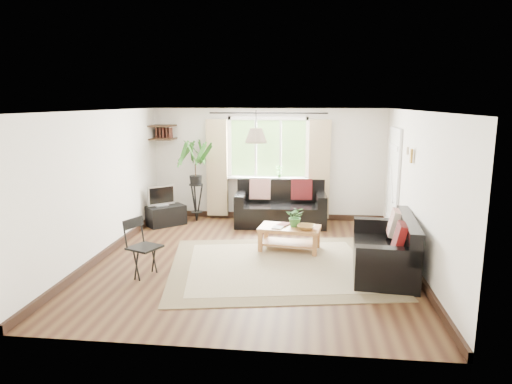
# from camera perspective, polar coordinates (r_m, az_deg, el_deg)

# --- Properties ---
(floor) EXTENTS (5.50, 5.50, 0.00)m
(floor) POSITION_cam_1_polar(r_m,az_deg,el_deg) (7.52, -0.34, -8.47)
(floor) COLOR black
(floor) RESTS_ON ground
(ceiling) EXTENTS (5.50, 5.50, 0.00)m
(ceiling) POSITION_cam_1_polar(r_m,az_deg,el_deg) (7.08, -0.37, 10.14)
(ceiling) COLOR white
(ceiling) RESTS_ON floor
(wall_back) EXTENTS (5.00, 0.02, 2.40)m
(wall_back) POSITION_cam_1_polar(r_m,az_deg,el_deg) (9.91, 1.52, 3.48)
(wall_back) COLOR silver
(wall_back) RESTS_ON floor
(wall_front) EXTENTS (5.00, 0.02, 2.40)m
(wall_front) POSITION_cam_1_polar(r_m,az_deg,el_deg) (4.56, -4.46, -5.81)
(wall_front) COLOR silver
(wall_front) RESTS_ON floor
(wall_left) EXTENTS (0.02, 5.50, 2.40)m
(wall_left) POSITION_cam_1_polar(r_m,az_deg,el_deg) (7.89, -18.69, 0.90)
(wall_left) COLOR silver
(wall_left) RESTS_ON floor
(wall_right) EXTENTS (0.02, 5.50, 2.40)m
(wall_right) POSITION_cam_1_polar(r_m,az_deg,el_deg) (7.35, 19.40, 0.12)
(wall_right) COLOR silver
(wall_right) RESTS_ON floor
(rug) EXTENTS (3.77, 3.39, 0.02)m
(rug) POSITION_cam_1_polar(r_m,az_deg,el_deg) (7.24, 2.76, -9.20)
(rug) COLOR beige
(rug) RESTS_ON floor
(window) EXTENTS (2.50, 0.16, 2.16)m
(window) POSITION_cam_1_polar(r_m,az_deg,el_deg) (9.82, 1.51, 5.47)
(window) COLOR white
(window) RESTS_ON wall_back
(door) EXTENTS (0.06, 0.96, 2.06)m
(door) POSITION_cam_1_polar(r_m,az_deg,el_deg) (9.01, 16.77, 0.94)
(door) COLOR silver
(door) RESTS_ON wall_right
(corner_shelf) EXTENTS (0.50, 0.50, 0.34)m
(corner_shelf) POSITION_cam_1_polar(r_m,az_deg,el_deg) (10.04, -11.59, 7.32)
(corner_shelf) COLOR black
(corner_shelf) RESTS_ON wall_back
(pendant_lamp) EXTENTS (0.36, 0.36, 0.54)m
(pendant_lamp) POSITION_cam_1_polar(r_m,az_deg,el_deg) (7.49, -0.00, 7.52)
(pendant_lamp) COLOR beige
(pendant_lamp) RESTS_ON ceiling
(wall_sconce) EXTENTS (0.12, 0.12, 0.28)m
(wall_sconce) POSITION_cam_1_polar(r_m,az_deg,el_deg) (7.54, 18.64, 4.60)
(wall_sconce) COLOR beige
(wall_sconce) RESTS_ON wall_right
(sofa_back) EXTENTS (1.90, 1.02, 0.88)m
(sofa_back) POSITION_cam_1_polar(r_m,az_deg,el_deg) (9.50, 3.08, -1.54)
(sofa_back) COLOR black
(sofa_back) RESTS_ON floor
(sofa_right) EXTENTS (1.79, 1.00, 0.81)m
(sofa_right) POSITION_cam_1_polar(r_m,az_deg,el_deg) (7.15, 15.66, -6.53)
(sofa_right) COLOR black
(sofa_right) RESTS_ON floor
(coffee_table) EXTENTS (1.10, 0.70, 0.42)m
(coffee_table) POSITION_cam_1_polar(r_m,az_deg,el_deg) (7.94, 4.21, -5.82)
(coffee_table) COLOR olive
(coffee_table) RESTS_ON floor
(table_plant) EXTENTS (0.34, 0.30, 0.35)m
(table_plant) POSITION_cam_1_polar(r_m,az_deg,el_deg) (7.87, 4.98, -3.07)
(table_plant) COLOR #33712D
(table_plant) RESTS_ON coffee_table
(bowl) EXTENTS (0.36, 0.36, 0.08)m
(bowl) POSITION_cam_1_polar(r_m,az_deg,el_deg) (7.74, 6.30, -4.40)
(bowl) COLOR olive
(bowl) RESTS_ON coffee_table
(book_a) EXTENTS (0.23, 0.27, 0.02)m
(book_a) POSITION_cam_1_polar(r_m,az_deg,el_deg) (7.84, 2.22, -4.35)
(book_a) COLOR silver
(book_a) RESTS_ON coffee_table
(book_b) EXTENTS (0.27, 0.30, 0.02)m
(book_b) POSITION_cam_1_polar(r_m,az_deg,el_deg) (8.02, 2.92, -3.97)
(book_b) COLOR #5E2925
(book_b) RESTS_ON coffee_table
(tv_stand) EXTENTS (0.85, 0.83, 0.41)m
(tv_stand) POSITION_cam_1_polar(r_m,az_deg,el_deg) (9.69, -11.18, -2.90)
(tv_stand) COLOR black
(tv_stand) RESTS_ON floor
(tv) EXTENTS (0.57, 0.53, 0.45)m
(tv) POSITION_cam_1_polar(r_m,az_deg,el_deg) (9.63, -11.77, -0.40)
(tv) COLOR #A5A5AA
(tv) RESTS_ON tv_stand
(palm_stand) EXTENTS (0.85, 0.85, 1.74)m
(palm_stand) POSITION_cam_1_polar(r_m,az_deg,el_deg) (9.81, -7.53, 1.37)
(palm_stand) COLOR black
(palm_stand) RESTS_ON floor
(folding_chair) EXTENTS (0.58, 0.58, 0.86)m
(folding_chair) POSITION_cam_1_polar(r_m,az_deg,el_deg) (6.90, -13.74, -6.86)
(folding_chair) COLOR black
(folding_chair) RESTS_ON floor
(sill_plant) EXTENTS (0.14, 0.10, 0.27)m
(sill_plant) POSITION_cam_1_polar(r_m,az_deg,el_deg) (9.79, 2.92, 2.58)
(sill_plant) COLOR #2D6023
(sill_plant) RESTS_ON window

